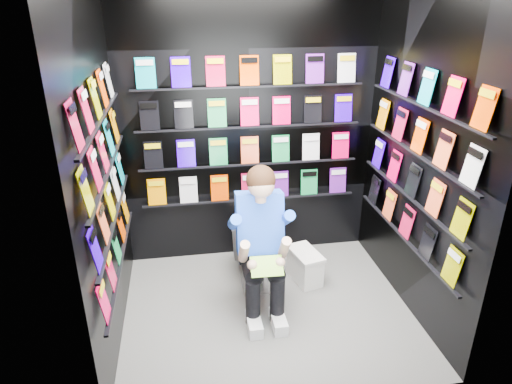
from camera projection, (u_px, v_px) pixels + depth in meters
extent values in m
plane|color=slate|center=(268.00, 310.00, 3.90)|extent=(2.40, 2.40, 0.00)
cube|color=black|center=(249.00, 131.00, 4.28)|extent=(2.40, 0.04, 2.60)
cube|color=black|center=(304.00, 232.00, 2.48)|extent=(2.40, 0.04, 2.60)
cube|color=black|center=(102.00, 178.00, 3.20)|extent=(0.04, 2.00, 2.60)
cube|color=black|center=(420.00, 159.00, 3.56)|extent=(0.04, 2.00, 2.60)
imported|color=white|center=(252.00, 243.00, 4.22)|extent=(0.45, 0.77, 0.73)
cube|color=white|center=(305.00, 267.00, 4.26)|extent=(0.28, 0.40, 0.27)
cube|color=white|center=(306.00, 253.00, 4.20)|extent=(0.30, 0.42, 0.03)
cube|color=green|center=(267.00, 266.00, 3.47)|extent=(0.25, 0.15, 0.11)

